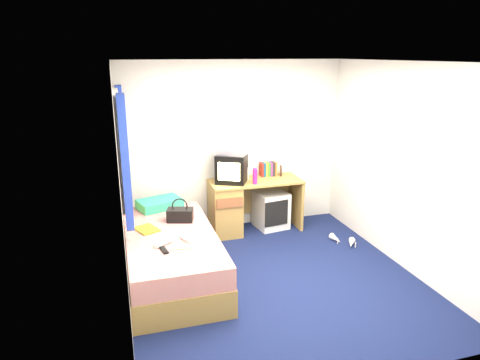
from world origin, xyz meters
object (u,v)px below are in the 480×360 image
object	(u,v)px
storage_cube	(271,210)
picture_frame	(281,171)
white_heels	(344,241)
pillow	(160,204)
towel	(195,234)
desk	(237,205)
handbag	(180,214)
remote_control	(164,250)
water_bottle	(163,242)
bed	(172,255)
aerosol_can	(247,173)
crt_tv	(232,168)
magazine	(147,229)
colour_swatch_fan	(182,248)
pink_water_bottle	(255,177)
vcr	(232,151)

from	to	relation	value
storage_cube	picture_frame	xyz separation A→B (m)	(0.18, 0.11, 0.55)
white_heels	pillow	bearing A→B (deg)	164.99
white_heels	picture_frame	bearing A→B (deg)	120.25
towel	white_heels	size ratio (longest dim) A/B	0.65
desk	handbag	bearing A→B (deg)	-141.60
picture_frame	remote_control	bearing A→B (deg)	-123.30
water_bottle	remote_control	bearing A→B (deg)	-94.31
bed	water_bottle	world-z (taller)	water_bottle
pillow	remote_control	xyz separation A→B (m)	(-0.10, -1.30, -0.05)
storage_cube	water_bottle	distance (m)	2.21
picture_frame	aerosol_can	distance (m)	0.54
crt_tv	magazine	world-z (taller)	crt_tv
aerosol_can	water_bottle	distance (m)	1.98
remote_control	colour_swatch_fan	bearing A→B (deg)	-9.33
crt_tv	towel	size ratio (longest dim) A/B	1.96
storage_cube	crt_tv	bearing A→B (deg)	173.35
pink_water_bottle	crt_tv	bearing A→B (deg)	148.31
storage_cube	colour_swatch_fan	xyz separation A→B (m)	(-1.54, -1.50, 0.28)
vcr	white_heels	distance (m)	1.95
colour_swatch_fan	remote_control	size ratio (longest dim) A/B	1.38
remote_control	white_heels	size ratio (longest dim) A/B	0.39
vcr	handbag	xyz separation A→B (m)	(-0.84, -0.72, -0.56)
colour_swatch_fan	white_heels	size ratio (longest dim) A/B	0.53
bed	remote_control	size ratio (longest dim) A/B	12.50
picture_frame	handbag	world-z (taller)	picture_frame
bed	magazine	bearing A→B (deg)	144.91
vcr	aerosol_can	world-z (taller)	vcr
crt_tv	desk	bearing A→B (deg)	27.06
picture_frame	magazine	bearing A→B (deg)	-137.23
vcr	picture_frame	xyz separation A→B (m)	(0.78, 0.12, -0.37)
pillow	storage_cube	xyz separation A→B (m)	(1.63, 0.21, -0.33)
towel	vcr	bearing A→B (deg)	58.80
pink_water_bottle	remote_control	world-z (taller)	pink_water_bottle
colour_swatch_fan	towel	bearing A→B (deg)	52.25
aerosol_can	handbag	world-z (taller)	aerosol_can
magazine	remote_control	size ratio (longest dim) A/B	1.75
bed	vcr	size ratio (longest dim) A/B	4.80
storage_cube	magazine	distance (m)	2.08
pillow	picture_frame	distance (m)	1.85
handbag	white_heels	distance (m)	2.26
pillow	crt_tv	bearing A→B (deg)	10.80
picture_frame	white_heels	xyz separation A→B (m)	(0.56, -0.95, -0.78)
desk	water_bottle	size ratio (longest dim) A/B	6.50
desk	aerosol_can	distance (m)	0.48
towel	water_bottle	distance (m)	0.37
pink_water_bottle	magazine	xyz separation A→B (m)	(-1.53, -0.71, -0.30)
pillow	white_heels	world-z (taller)	pillow
vcr	towel	size ratio (longest dim) A/B	1.55
aerosol_can	white_heels	distance (m)	1.63
crt_tv	towel	xyz separation A→B (m)	(-0.75, -1.24, -0.36)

